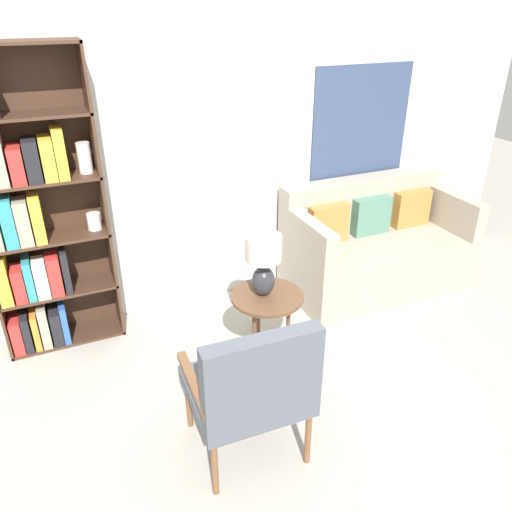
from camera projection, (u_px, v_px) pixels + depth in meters
ground_plane at (311, 466)px, 2.87m from camera, size 14.00×14.00×0.00m
wall_back at (196, 147)px, 3.90m from camera, size 6.40×0.08×2.70m
bookshelf at (29, 219)px, 3.44m from camera, size 0.84×0.30×2.17m
armchair at (253, 385)px, 2.67m from camera, size 0.66×0.62×0.95m
couch at (374, 247)px, 4.55m from camera, size 1.62×0.81×0.96m
side_table at (267, 303)px, 3.49m from camera, size 0.51×0.51×0.56m
table_lamp at (263, 259)px, 3.35m from camera, size 0.25×0.25×0.45m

